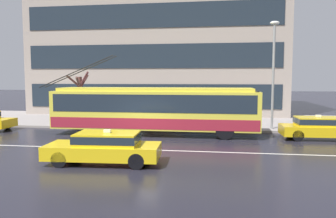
# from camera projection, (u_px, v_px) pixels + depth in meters

# --- Properties ---
(ground_plane) EXTENTS (160.00, 160.00, 0.00)m
(ground_plane) POSITION_uv_depth(u_px,v_px,m) (136.00, 145.00, 17.55)
(ground_plane) COLOR #21202A
(sidewalk_slab) EXTENTS (80.00, 10.00, 0.14)m
(sidewalk_slab) POSITION_uv_depth(u_px,v_px,m) (165.00, 120.00, 27.29)
(sidewalk_slab) COLOR gray
(sidewalk_slab) RESTS_ON ground_plane
(lane_centre_line) EXTENTS (72.00, 0.14, 0.01)m
(lane_centre_line) POSITION_uv_depth(u_px,v_px,m) (130.00, 149.00, 16.37)
(lane_centre_line) COLOR silver
(lane_centre_line) RESTS_ON ground_plane
(trolleybus) EXTENTS (13.61, 2.57, 4.89)m
(trolleybus) POSITION_uv_depth(u_px,v_px,m) (155.00, 109.00, 20.59)
(trolleybus) COLOR yellow
(trolleybus) RESTS_ON ground_plane
(taxi_ahead_of_bus) EXTENTS (4.44, 1.89, 1.39)m
(taxi_ahead_of_bus) POSITION_uv_depth(u_px,v_px,m) (320.00, 127.00, 19.04)
(taxi_ahead_of_bus) COLOR yellow
(taxi_ahead_of_bus) RESTS_ON ground_plane
(taxi_oncoming_near) EXTENTS (4.68, 2.03, 1.39)m
(taxi_oncoming_near) POSITION_uv_depth(u_px,v_px,m) (105.00, 146.00, 13.61)
(taxi_oncoming_near) COLOR yellow
(taxi_oncoming_near) RESTS_ON ground_plane
(bus_shelter) EXTENTS (3.82, 1.75, 2.43)m
(bus_shelter) POSITION_uv_depth(u_px,v_px,m) (158.00, 99.00, 23.99)
(bus_shelter) COLOR gray
(bus_shelter) RESTS_ON sidewalk_slab
(pedestrian_at_shelter) EXTENTS (0.47, 0.47, 1.64)m
(pedestrian_at_shelter) POSITION_uv_depth(u_px,v_px,m) (101.00, 111.00, 24.08)
(pedestrian_at_shelter) COLOR black
(pedestrian_at_shelter) RESTS_ON sidewalk_slab
(pedestrian_approaching_curb) EXTENTS (1.46, 1.46, 1.91)m
(pedestrian_approaching_curb) POSITION_uv_depth(u_px,v_px,m) (151.00, 103.00, 24.39)
(pedestrian_approaching_curb) COLOR navy
(pedestrian_approaching_curb) RESTS_ON sidewalk_slab
(street_lamp) EXTENTS (0.60, 0.32, 7.00)m
(street_lamp) POSITION_uv_depth(u_px,v_px,m) (273.00, 66.00, 21.85)
(street_lamp) COLOR gray
(street_lamp) RESTS_ON sidewalk_slab
(street_tree_bare) EXTENTS (1.58, 1.80, 3.85)m
(street_tree_bare) POSITION_uv_depth(u_px,v_px,m) (80.00, 95.00, 25.72)
(street_tree_bare) COLOR brown
(street_tree_bare) RESTS_ON sidewalk_slab
(office_tower_corner_left) EXTENTS (24.20, 14.95, 17.92)m
(office_tower_corner_left) POSITION_uv_depth(u_px,v_px,m) (164.00, 27.00, 36.24)
(office_tower_corner_left) COLOR #A09286
(office_tower_corner_left) RESTS_ON ground_plane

